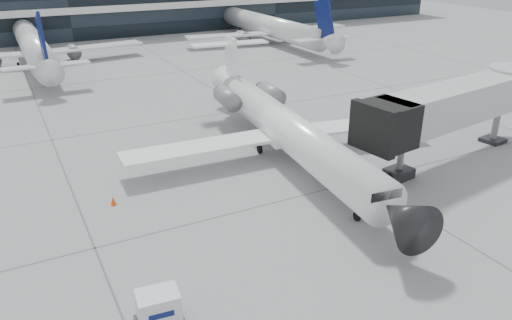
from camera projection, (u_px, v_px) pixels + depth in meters
ground at (246, 210)px, 33.81m from camera, size 220.00×220.00×0.00m
terminal at (61, 7)px, 98.52m from camera, size 170.00×22.00×10.00m
bg_jet_center at (36, 63)px, 75.16m from camera, size 32.00×40.00×9.60m
bg_jet_right at (268, 41)px, 92.11m from camera, size 32.00×40.00×9.60m
regional_jet at (284, 126)px, 41.42m from camera, size 27.06×33.79×7.80m
jet_bridge at (465, 101)px, 40.52m from camera, size 20.55×6.69×6.60m
cargo_uld at (159, 310)px, 23.23m from camera, size 2.39×1.87×1.82m
traffic_cone at (113, 201)px, 34.40m from camera, size 0.50×0.50×0.62m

